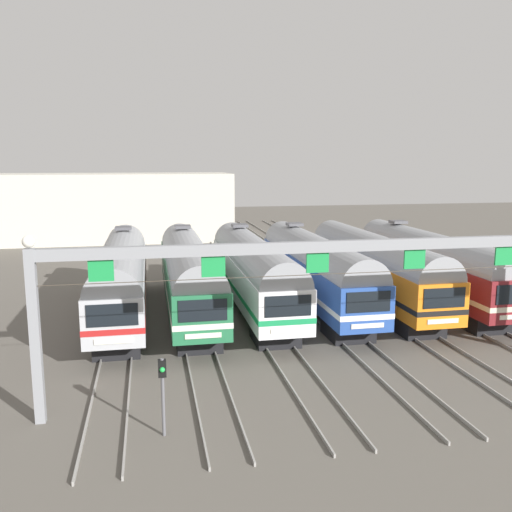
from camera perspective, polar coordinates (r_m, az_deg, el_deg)
The scene contains 11 objects.
ground_plane at distance 35.95m, azimuth 2.88°, elevation -5.53°, with size 160.00×160.00×0.00m, color #5B564F.
track_bed at distance 52.18m, azimuth -1.62°, elevation -0.58°, with size 21.88×70.00×0.15m.
commuter_train_stainless at distance 34.35m, azimuth -13.82°, elevation -1.92°, with size 2.88×18.06×5.05m.
commuter_train_green at distance 34.39m, azimuth -7.02°, elevation -1.69°, with size 2.88×18.06×5.05m.
commuter_train_white at distance 34.90m, azimuth -0.33°, elevation -1.45°, with size 2.88×18.06×5.05m.
commuter_train_blue at distance 35.87m, azimuth 6.07°, elevation -1.19°, with size 2.88×18.06×5.05m.
commuter_train_orange at distance 37.26m, azimuth 12.08°, elevation -0.94°, with size 2.88×18.06×4.77m.
commuter_train_maroon at distance 39.03m, azimuth 17.58°, elevation -0.70°, with size 2.88×18.06×5.05m.
catenary_gantry at distance 22.21m, azimuth 11.42°, elevation -1.19°, with size 25.61×0.44×6.97m.
yard_signal_mast at distance 19.71m, azimuth -9.68°, elevation -12.79°, with size 0.28×0.35×2.84m.
maintenance_building at distance 68.97m, azimuth -14.59°, elevation 4.95°, with size 28.22×10.00×8.02m, color beige.
Camera 1 is at (-8.43, -33.62, 9.53)m, focal length 38.52 mm.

